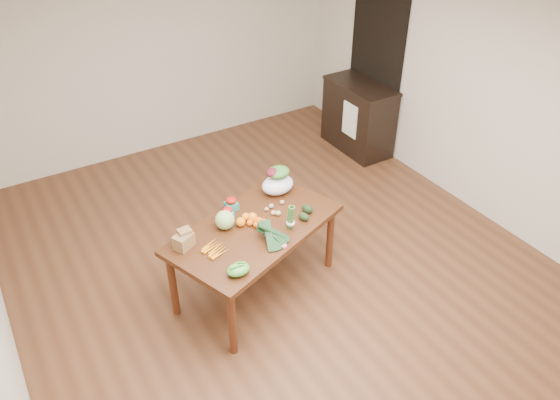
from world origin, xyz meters
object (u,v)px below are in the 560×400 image
kale_bunch (275,235)px  asparagus_bundle (291,217)px  mandarin_cluster (259,222)px  salad_bag (278,182)px  paper_bag (184,240)px  cabinet (358,117)px  dining_table (256,258)px  cabbage (225,220)px

kale_bunch → asparagus_bundle: 0.25m
mandarin_cluster → salad_bag: size_ratio=0.55×
paper_bag → cabinet: bearing=27.3°
asparagus_bundle → salad_bag: size_ratio=0.76×
salad_bag → asparagus_bundle: bearing=-110.0°
salad_bag → mandarin_cluster: bearing=-138.8°
dining_table → salad_bag: salad_bag is taller
asparagus_bundle → dining_table: bearing=124.1°
paper_bag → salad_bag: salad_bag is taller
cabbage → paper_bag: bearing=-172.1°
mandarin_cluster → kale_bunch: (0.00, -0.28, 0.03)m
cabinet → paper_bag: cabinet is taller
dining_table → cabinet: (2.57, 1.73, 0.10)m
cabinet → cabbage: bearing=-150.2°
paper_bag → cabbage: (0.42, 0.06, 0.01)m
cabinet → paper_bag: size_ratio=4.59×
cabbage → kale_bunch: cabbage is taller
dining_table → kale_bunch: kale_bunch is taller
paper_bag → cabbage: cabbage is taller
cabbage → kale_bunch: size_ratio=0.44×
mandarin_cluster → salad_bag: (0.43, 0.37, 0.08)m
kale_bunch → salad_bag: salad_bag is taller
cabbage → dining_table: bearing=-27.7°
kale_bunch → cabbage: bearing=103.7°
paper_bag → mandarin_cluster: bearing=-5.8°
cabbage → mandarin_cluster: cabbage is taller
mandarin_cluster → asparagus_bundle: bearing=-39.5°
cabinet → salad_bag: salad_bag is taller
dining_table → paper_bag: paper_bag is taller
salad_bag → kale_bunch: bearing=-122.8°
asparagus_bundle → cabinet: bearing=19.8°
cabinet → mandarin_cluster: bearing=-145.6°
paper_bag → mandarin_cluster: paper_bag is taller
paper_bag → kale_bunch: bearing=-27.0°
cabinet → kale_bunch: (-2.52, -2.02, 0.36)m
mandarin_cluster → paper_bag: bearing=174.2°
cabbage → salad_bag: 0.74m
cabinet → mandarin_cluster: cabinet is taller
dining_table → kale_bunch: 0.54m
cabinet → cabbage: (-2.80, -1.60, 0.37)m
dining_table → cabinet: 3.09m
mandarin_cluster → dining_table: bearing=170.2°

